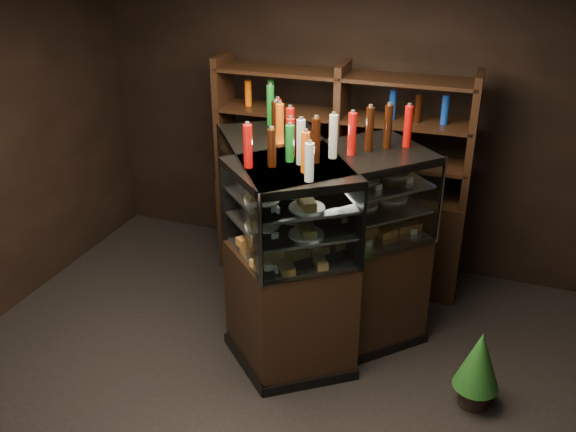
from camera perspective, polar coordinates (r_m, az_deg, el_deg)
name	(u,v)px	position (r m, az deg, el deg)	size (l,w,h in m)	color
ground	(253,420)	(4.59, -3.17, -17.66)	(5.00, 5.00, 0.00)	black
room_shell	(244,151)	(3.54, -3.93, 5.75)	(5.02, 5.02, 3.01)	black
display_case	(306,281)	(5.01, 1.60, -5.80)	(1.85, 1.61, 1.59)	black
food_display	(307,203)	(4.69, 1.68, 1.18)	(1.36, 1.16, 0.48)	gold
bottles_top	(308,134)	(4.50, 1.79, 7.28)	(1.18, 1.02, 0.30)	black
potted_conifer	(479,359)	(4.64, 16.65, -12.08)	(0.32, 0.32, 0.68)	black
back_shelving	(338,216)	(5.85, 4.45, 0.02)	(2.24, 0.49, 2.00)	black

